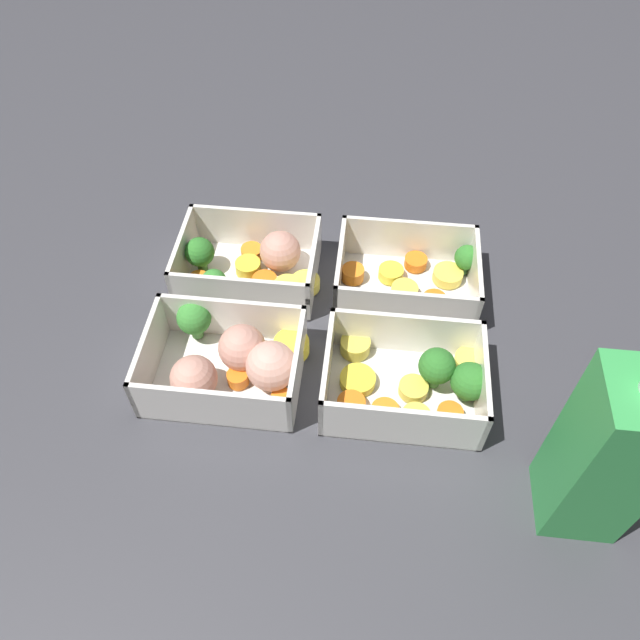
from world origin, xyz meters
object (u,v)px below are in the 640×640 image
object	(u,v)px
container_far_right	(233,360)
juice_carton	(607,455)
container_near_left	(412,278)
container_far_left	(415,381)
container_near_right	(253,264)

from	to	relation	value
container_far_right	juice_carton	xyz separation A→B (m)	(-0.33, 0.11, 0.07)
container_near_left	container_far_right	bearing A→B (deg)	38.18
container_far_left	juice_carton	world-z (taller)	juice_carton
container_near_right	container_far_right	bearing A→B (deg)	91.93
container_near_right	container_far_left	xyz separation A→B (m)	(-0.19, 0.14, -0.00)
container_near_left	juice_carton	distance (m)	0.30
container_near_right	container_far_right	distance (m)	0.14
container_far_left	juice_carton	distance (m)	0.19
container_near_left	container_far_left	distance (m)	0.14
container_near_right	container_far_right	xyz separation A→B (m)	(-0.00, 0.14, 0.00)
container_near_left	container_far_right	world-z (taller)	same
container_near_right	juice_carton	xyz separation A→B (m)	(-0.34, 0.25, 0.07)
container_far_right	container_near_right	bearing A→B (deg)	-88.07
container_near_right	container_near_left	bearing A→B (deg)	-179.45
container_near_left	juice_carton	xyz separation A→B (m)	(-0.15, 0.25, 0.08)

